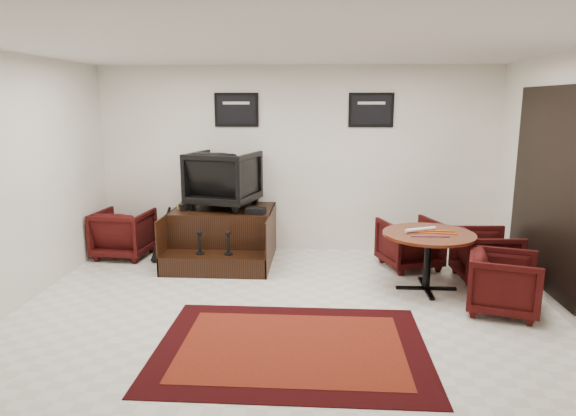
% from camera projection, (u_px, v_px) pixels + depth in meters
% --- Properties ---
extents(ground, '(6.00, 6.00, 0.00)m').
position_uv_depth(ground, '(285.00, 313.00, 5.63)').
color(ground, white).
rests_on(ground, ground).
extents(room_shell, '(6.02, 5.02, 2.81)m').
position_uv_depth(room_shell, '(325.00, 149.00, 5.36)').
color(room_shell, white).
rests_on(room_shell, ground).
extents(area_rug, '(2.54, 1.90, 0.01)m').
position_uv_depth(area_rug, '(292.00, 347.00, 4.83)').
color(area_rug, black).
rests_on(area_rug, ground).
extents(shine_podium, '(1.45, 1.49, 0.75)m').
position_uv_depth(shine_podium, '(223.00, 236.00, 7.48)').
color(shine_podium, black).
rests_on(shine_podium, ground).
extents(shine_chair, '(1.07, 1.03, 0.92)m').
position_uv_depth(shine_chair, '(224.00, 176.00, 7.45)').
color(shine_chair, black).
rests_on(shine_chair, shine_podium).
extents(shoes_pair, '(0.26, 0.30, 0.10)m').
position_uv_depth(shoes_pair, '(188.00, 206.00, 7.39)').
color(shoes_pair, black).
rests_on(shoes_pair, shine_podium).
extents(polish_kit, '(0.28, 0.23, 0.09)m').
position_uv_depth(polish_kit, '(256.00, 211.00, 7.10)').
color(polish_kit, black).
rests_on(polish_kit, shine_podium).
extents(umbrella_black, '(0.32, 0.12, 0.85)m').
position_uv_depth(umbrella_black, '(162.00, 234.00, 7.30)').
color(umbrella_black, black).
rests_on(umbrella_black, ground).
extents(umbrella_hooked, '(0.30, 0.11, 0.81)m').
position_uv_depth(umbrella_hooked, '(163.00, 233.00, 7.45)').
color(umbrella_hooked, black).
rests_on(umbrella_hooked, ground).
extents(armchair_side, '(0.82, 0.77, 0.78)m').
position_uv_depth(armchair_side, '(124.00, 231.00, 7.61)').
color(armchair_side, black).
rests_on(armchair_side, ground).
extents(meeting_table, '(1.10, 1.10, 0.72)m').
position_uv_depth(meeting_table, '(429.00, 240.00, 6.20)').
color(meeting_table, '#431609').
rests_on(meeting_table, ground).
extents(table_chair_back, '(0.91, 0.88, 0.75)m').
position_uv_depth(table_chair_back, '(410.00, 241.00, 7.12)').
color(table_chair_back, black).
rests_on(table_chair_back, ground).
extents(table_chair_window, '(0.72, 0.76, 0.74)m').
position_uv_depth(table_chair_window, '(486.00, 253.00, 6.58)').
color(table_chair_window, black).
rests_on(table_chair_window, ground).
extents(table_chair_corner, '(0.85, 0.88, 0.73)m').
position_uv_depth(table_chair_corner, '(504.00, 280.00, 5.58)').
color(table_chair_corner, black).
rests_on(table_chair_corner, ground).
extents(paper_roll, '(0.40, 0.22, 0.05)m').
position_uv_depth(paper_roll, '(420.00, 230.00, 6.25)').
color(paper_roll, silver).
rests_on(paper_roll, meeting_table).
extents(table_clutter, '(0.57, 0.30, 0.01)m').
position_uv_depth(table_clutter, '(435.00, 233.00, 6.15)').
color(table_clutter, '#ED590D').
rests_on(table_clutter, meeting_table).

